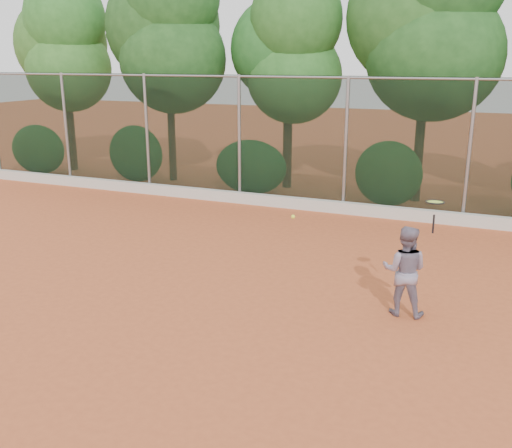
% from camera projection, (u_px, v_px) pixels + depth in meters
% --- Properties ---
extents(ground, '(80.00, 80.00, 0.00)m').
position_uv_depth(ground, '(231.00, 317.00, 8.93)').
color(ground, '#BF572D').
rests_on(ground, ground).
extents(concrete_curb, '(24.00, 0.20, 0.30)m').
position_uv_depth(concrete_curb, '(341.00, 208.00, 14.94)').
color(concrete_curb, beige).
rests_on(concrete_curb, ground).
extents(tennis_player, '(0.72, 0.57, 1.44)m').
position_uv_depth(tennis_player, '(404.00, 271.00, 8.86)').
color(tennis_player, slate).
rests_on(tennis_player, ground).
extents(chainlink_fence, '(24.09, 0.09, 3.50)m').
position_uv_depth(chainlink_fence, '(346.00, 142.00, 14.63)').
color(chainlink_fence, black).
rests_on(chainlink_fence, ground).
extents(foliage_backdrop, '(23.70, 3.63, 7.55)m').
position_uv_depth(foliage_backdrop, '(348.00, 40.00, 15.88)').
color(foliage_backdrop, '#482E1C').
rests_on(foliage_backdrop, ground).
extents(tennis_racket, '(0.35, 0.35, 0.51)m').
position_uv_depth(tennis_racket, '(435.00, 205.00, 8.34)').
color(tennis_racket, black).
rests_on(tennis_racket, ground).
extents(tennis_ball_in_flight, '(0.07, 0.07, 0.07)m').
position_uv_depth(tennis_ball_in_flight, '(293.00, 217.00, 9.16)').
color(tennis_ball_in_flight, '#E9F537').
rests_on(tennis_ball_in_flight, ground).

